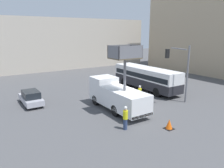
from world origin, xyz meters
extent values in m
plane|color=#4C4C4F|center=(0.00, 0.00, 0.00)|extent=(120.00, 120.00, 0.00)
cube|color=#BCB2A3|center=(0.00, 29.39, 5.04)|extent=(44.00, 10.00, 10.09)
cube|color=white|center=(-1.41, 2.52, 1.67)|extent=(2.33, 2.20, 2.41)
cube|color=white|center=(-1.41, -1.14, 1.34)|extent=(2.33, 5.13, 1.77)
cube|color=red|center=(-1.41, -3.65, 0.61)|extent=(2.29, 0.10, 0.24)
cylinder|color=black|center=(-2.42, 2.52, 0.51)|extent=(0.30, 1.02, 1.02)
cylinder|color=black|center=(-0.39, 2.52, 0.51)|extent=(0.30, 1.02, 1.02)
cylinder|color=black|center=(-2.42, -1.14, 0.51)|extent=(0.30, 1.02, 1.02)
cylinder|color=black|center=(-0.39, -1.14, 0.51)|extent=(0.30, 1.02, 1.02)
cylinder|color=slate|center=(-1.41, -1.14, 3.68)|extent=(0.24, 0.24, 2.90)
cube|color=brown|center=(-1.41, -1.14, 5.18)|extent=(2.51, 1.80, 0.10)
cube|color=slate|center=(-2.62, -1.14, 5.76)|extent=(0.08, 1.80, 1.05)
cube|color=slate|center=(-0.19, -1.14, 5.76)|extent=(0.08, 1.80, 1.05)
cube|color=slate|center=(-1.41, -0.28, 5.76)|extent=(2.51, 0.08, 1.05)
cube|color=slate|center=(-1.41, -2.00, 5.76)|extent=(2.51, 0.08, 1.05)
cube|color=#232328|center=(6.11, 4.45, 1.01)|extent=(2.53, 10.35, 1.10)
cube|color=silver|center=(6.11, 4.45, 2.23)|extent=(2.53, 10.35, 1.35)
cube|color=black|center=(6.11, 4.45, 2.03)|extent=(2.55, 9.94, 0.59)
cylinder|color=black|center=(5.00, 7.66, 0.54)|extent=(0.30, 1.08, 1.08)
cylinder|color=black|center=(7.23, 7.66, 0.54)|extent=(0.30, 1.08, 1.08)
cylinder|color=black|center=(5.00, 1.24, 0.54)|extent=(0.30, 1.08, 1.08)
cylinder|color=black|center=(7.23, 1.24, 0.54)|extent=(0.30, 1.08, 1.08)
cylinder|color=slate|center=(6.15, -1.95, 3.03)|extent=(0.18, 0.18, 6.06)
cylinder|color=slate|center=(4.93, -1.61, 5.76)|extent=(0.80, 2.48, 0.13)
cube|color=black|center=(3.70, -1.27, 5.31)|extent=(0.39, 0.39, 0.90)
sphere|color=red|center=(3.70, -1.27, 5.56)|extent=(0.20, 0.20, 0.20)
cylinder|color=navy|center=(-3.32, -3.90, 0.43)|extent=(0.32, 0.32, 0.87)
cylinder|color=yellow|center=(-3.32, -3.90, 1.21)|extent=(0.38, 0.38, 0.69)
sphere|color=tan|center=(-3.32, -3.90, 1.67)|extent=(0.23, 0.23, 0.23)
sphere|color=white|center=(-3.32, -3.90, 1.78)|extent=(0.25, 0.25, 0.25)
cylinder|color=navy|center=(2.23, 1.03, 0.40)|extent=(0.32, 0.32, 0.81)
cylinder|color=yellow|center=(2.23, 1.03, 1.13)|extent=(0.38, 0.38, 0.64)
sphere|color=tan|center=(2.23, 1.03, 1.56)|extent=(0.22, 0.22, 0.22)
sphere|color=white|center=(2.23, 1.03, 1.65)|extent=(0.23, 0.23, 0.23)
cube|color=black|center=(-0.38, -5.69, 0.01)|extent=(0.69, 0.69, 0.03)
cone|color=#F25B0F|center=(-0.38, -5.69, 0.39)|extent=(0.55, 0.55, 0.79)
cube|color=#A8A8B2|center=(-8.02, 6.36, 0.55)|extent=(1.70, 4.22, 0.55)
cube|color=black|center=(-8.02, 6.15, 1.16)|extent=(1.50, 2.32, 0.67)
cylinder|color=black|center=(-8.75, 7.67, 0.32)|extent=(0.22, 0.64, 0.64)
cylinder|color=black|center=(-7.29, 7.67, 0.32)|extent=(0.22, 0.64, 0.64)
cylinder|color=black|center=(-8.75, 5.05, 0.32)|extent=(0.22, 0.64, 0.64)
cylinder|color=black|center=(-7.29, 5.05, 0.32)|extent=(0.22, 0.64, 0.64)
camera|label=1|loc=(-12.74, -16.55, 7.41)|focal=35.00mm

